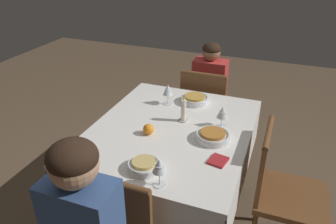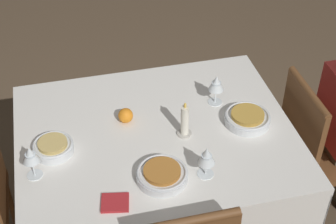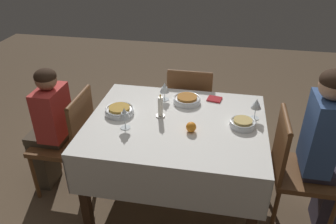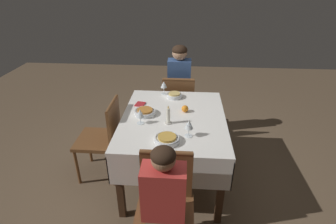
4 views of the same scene
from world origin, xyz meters
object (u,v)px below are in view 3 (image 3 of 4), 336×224
orange_fruit (191,127)px  wine_glass_west (124,114)px  bowl_north (187,99)px  wine_glass_north (164,88)px  dining_table (176,133)px  chair_east (296,166)px  person_adult_denim (325,145)px  candle_centerpiece (160,108)px  wine_glass_east (256,104)px  napkin_red_folded (214,99)px  person_child_red (49,126)px  bowl_west (119,110)px  chair_west (70,138)px  bowl_east (243,123)px  chair_north (190,104)px

orange_fruit → wine_glass_west: bearing=-175.2°
bowl_north → wine_glass_north: size_ratio=1.45×
dining_table → chair_east: size_ratio=1.41×
person_adult_denim → candle_centerpiece: size_ratio=6.80×
wine_glass_east → napkin_red_folded: bearing=142.4°
person_child_red → wine_glass_west: person_child_red is taller
bowl_north → wine_glass_north: (-0.18, 0.02, 0.08)m
bowl_west → wine_glass_west: size_ratio=1.36×
chair_west → bowl_north: (0.91, 0.28, 0.29)m
chair_east → chair_west: (-1.75, 0.03, 0.00)m
person_adult_denim → bowl_north: 1.04m
chair_east → wine_glass_north: size_ratio=6.06×
orange_fruit → napkin_red_folded: bearing=75.1°
person_child_red → wine_glass_north: bearing=108.3°
chair_west → napkin_red_folded: 1.21m
chair_east → person_child_red: bearing=89.0°
bowl_north → napkin_red_folded: 0.23m
wine_glass_north → orange_fruit: wine_glass_north is taller
dining_table → wine_glass_north: size_ratio=8.54×
wine_glass_north → bowl_east: bearing=-25.5°
dining_table → chair_west: size_ratio=1.41×
chair_east → bowl_east: (-0.41, 0.04, 0.29)m
chair_north → wine_glass_west: (-0.35, -0.90, 0.38)m
person_child_red → bowl_west: person_child_red is taller
chair_west → person_adult_denim: size_ratio=0.72×
wine_glass_north → chair_west: bearing=-157.9°
bowl_north → candle_centerpiece: (-0.16, -0.25, 0.04)m
wine_glass_west → wine_glass_north: (0.19, 0.46, -0.01)m
wine_glass_west → bowl_north: bearing=49.8°
bowl_east → bowl_west: 0.90m
orange_fruit → bowl_west: bearing=165.6°
dining_table → candle_centerpiece: bearing=160.4°
chair_east → chair_north: bearing=48.0°
person_adult_denim → bowl_west: person_adult_denim is taller
chair_east → napkin_red_folded: 0.79m
person_child_red → bowl_east: person_child_red is taller
candle_centerpiece → orange_fruit: bearing=-32.4°
bowl_west → wine_glass_north: 0.41m
person_adult_denim → bowl_west: size_ratio=5.81×
candle_centerpiece → bowl_north: bearing=56.6°
chair_east → wine_glass_west: wine_glass_west is taller
chair_west → person_adult_denim: person_adult_denim is taller
dining_table → bowl_north: (0.04, 0.29, 0.13)m
chair_north → napkin_red_folded: size_ratio=7.20×
person_adult_denim → person_child_red: bearing=89.0°
chair_north → bowl_west: 0.90m
bowl_north → napkin_red_folded: (0.21, 0.09, -0.02)m
person_adult_denim → wine_glass_west: size_ratio=7.93×
dining_table → chair_east: 0.89m
chair_west → orange_fruit: 1.04m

